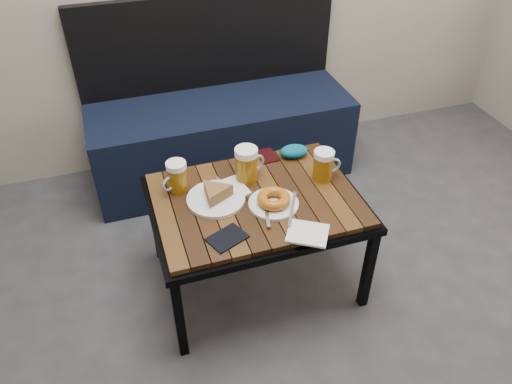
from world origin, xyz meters
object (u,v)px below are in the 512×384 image
object	(u,v)px
beer_mug_left	(177,176)
plate_pie	(216,195)
beer_mug_centre	(247,164)
passport_navy	(227,238)
bench	(221,130)
plate_bagel	(274,201)
beer_mug_right	(324,165)
passport_burgundy	(267,156)
cafe_table	(256,206)
knit_pouch	(294,151)

from	to	relation	value
beer_mug_left	plate_pie	size ratio (longest dim) A/B	0.56
beer_mug_centre	passport_navy	bearing A→B (deg)	-138.05
bench	beer_mug_left	bearing A→B (deg)	-116.62
plate_bagel	beer_mug_right	bearing A→B (deg)	22.02
plate_pie	beer_mug_left	bearing A→B (deg)	137.82
beer_mug_left	beer_mug_right	bearing A→B (deg)	138.91
beer_mug_right	plate_bagel	size ratio (longest dim) A/B	0.54
passport_navy	passport_burgundy	xyz separation A→B (m)	(0.31, 0.45, -0.00)
beer_mug_left	passport_burgundy	distance (m)	0.44
beer_mug_right	passport_burgundy	xyz separation A→B (m)	(-0.17, 0.22, -0.07)
beer_mug_left	passport_burgundy	xyz separation A→B (m)	(0.42, 0.11, -0.06)
plate_pie	passport_navy	bearing A→B (deg)	-94.10
plate_bagel	cafe_table	bearing A→B (deg)	126.99
cafe_table	beer_mug_centre	distance (m)	0.17
cafe_table	plate_pie	world-z (taller)	plate_pie
plate_bagel	passport_navy	bearing A→B (deg)	-150.81
bench	beer_mug_left	distance (m)	0.84
cafe_table	beer_mug_left	world-z (taller)	beer_mug_left
beer_mug_left	plate_pie	bearing A→B (deg)	107.55
plate_pie	knit_pouch	bearing A→B (deg)	25.47
beer_mug_left	bench	bearing A→B (deg)	-146.89
beer_mug_left	beer_mug_right	xyz separation A→B (m)	(0.59, -0.11, 0.00)
beer_mug_left	knit_pouch	size ratio (longest dim) A/B	1.05
passport_burgundy	beer_mug_left	bearing A→B (deg)	-166.90
passport_navy	beer_mug_centre	bearing A→B (deg)	128.21
beer_mug_left	knit_pouch	bearing A→B (deg)	157.91
beer_mug_centre	knit_pouch	world-z (taller)	beer_mug_centre
bench	plate_pie	world-z (taller)	bench
beer_mug_left	knit_pouch	world-z (taller)	beer_mug_left
plate_pie	knit_pouch	size ratio (longest dim) A/B	1.86
beer_mug_left	passport_burgundy	size ratio (longest dim) A/B	1.20
plate_pie	cafe_table	bearing A→B (deg)	-11.36
bench	beer_mug_centre	distance (m)	0.79
knit_pouch	beer_mug_right	bearing A→B (deg)	-73.90
plate_pie	plate_bagel	world-z (taller)	plate_pie
beer_mug_centre	passport_navy	xyz separation A→B (m)	(-0.17, -0.32, -0.07)
beer_mug_right	knit_pouch	distance (m)	0.20
beer_mug_left	plate_pie	distance (m)	0.18
bench	knit_pouch	world-z (taller)	bench
knit_pouch	passport_navy	bearing A→B (deg)	-135.36
cafe_table	plate_bagel	size ratio (longest dim) A/B	3.39
plate_bagel	passport_burgundy	bearing A→B (deg)	75.48
beer_mug_left	passport_navy	distance (m)	0.36
beer_mug_right	plate_bagel	xyz separation A→B (m)	(-0.25, -0.10, -0.05)
cafe_table	knit_pouch	size ratio (longest dim) A/B	6.78
plate_bagel	passport_navy	size ratio (longest dim) A/B	1.85
beer_mug_left	beer_mug_right	size ratio (longest dim) A/B	0.97
beer_mug_left	beer_mug_centre	distance (m)	0.29
passport_burgundy	knit_pouch	distance (m)	0.12
beer_mug_centre	beer_mug_right	size ratio (longest dim) A/B	1.12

